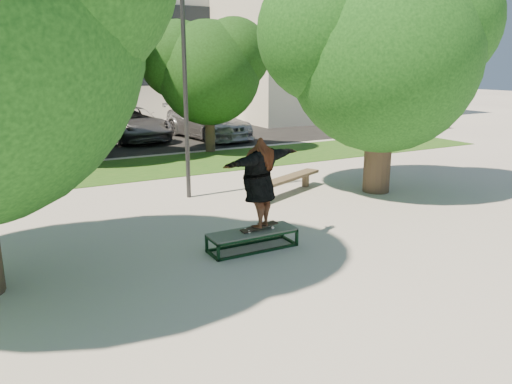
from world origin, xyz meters
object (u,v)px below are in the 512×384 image
grind_box (252,240)px  bench (285,181)px  car_dark (75,134)px  car_silver_b (207,121)px  car_grey (131,124)px  tree_right (380,45)px  lamppost (185,81)px

grind_box → bench: (2.85, 3.36, 0.21)m
bench → car_dark: car_dark is taller
grind_box → car_silver_b: bearing=69.9°
car_grey → car_silver_b: size_ratio=0.99×
grind_box → car_dark: (-1.15, 13.39, 0.60)m
tree_right → car_grey: (-3.42, 13.42, -3.31)m
tree_right → car_grey: tree_right is taller
tree_right → bench: size_ratio=2.17×
tree_right → grind_box: (-5.26, -2.45, -3.90)m
tree_right → car_dark: (-6.42, 10.94, -3.31)m
car_grey → lamppost: bearing=-102.6°
grind_box → car_silver_b: 15.60m
tree_right → car_silver_b: (0.08, 12.19, -3.27)m
grind_box → bench: 4.41m
car_dark → car_silver_b: size_ratio=0.84×
bench → car_grey: bearing=70.2°
bench → car_grey: 12.55m
car_silver_b → car_dark: bearing=-178.1°
car_dark → car_grey: bearing=50.9°
bench → car_silver_b: (2.50, 11.28, 0.43)m
lamppost → car_silver_b: lamppost is taller
tree_right → lamppost: size_ratio=1.07×
tree_right → lamppost: tree_right is taller
grind_box → car_silver_b: car_silver_b is taller
car_silver_b → bench: bearing=-111.5°
car_dark → car_grey: size_ratio=0.85×
car_silver_b → car_grey: bearing=151.7°
tree_right → bench: 4.51m
bench → car_silver_b: size_ratio=0.53×
lamppost → car_silver_b: (5.00, 10.27, -2.32)m
car_dark → lamppost: bearing=-69.2°
tree_right → bench: tree_right is taller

